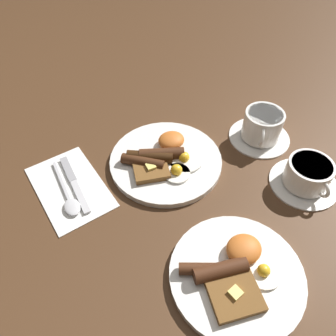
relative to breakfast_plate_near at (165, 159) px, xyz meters
The scene contains 8 objects.
ground_plane 0.01m from the breakfast_plate_near, behind, with size 3.00×3.00×0.00m, color #4C301C.
breakfast_plate_near is the anchor object (origin of this frame).
breakfast_plate_far 0.31m from the breakfast_plate_near, 87.03° to the left, with size 0.25×0.25×0.05m.
teacup_near 0.26m from the breakfast_plate_near, behind, with size 0.16×0.16×0.08m.
teacup_far 0.32m from the breakfast_plate_near, 140.70° to the left, with size 0.15×0.15×0.07m.
napkin 0.23m from the breakfast_plate_near, ahead, with size 0.14×0.22×0.01m, color white.
knife 0.22m from the breakfast_plate_near, 11.86° to the right, with size 0.02×0.18×0.01m.
spoon 0.24m from the breakfast_plate_near, ahead, with size 0.03×0.17×0.01m.
Camera 1 is at (0.25, 0.48, 0.58)m, focal length 35.00 mm.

